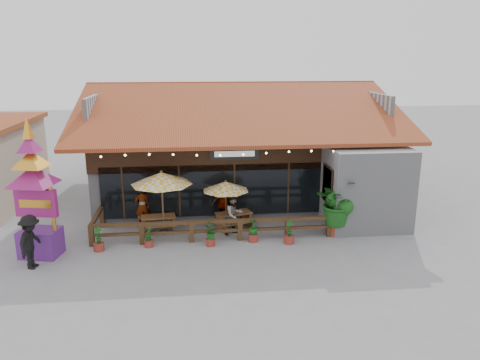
{
  "coord_description": "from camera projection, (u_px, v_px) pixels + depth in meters",
  "views": [
    {
      "loc": [
        -2.43,
        -18.57,
        7.44
      ],
      "look_at": [
        -0.29,
        1.5,
        2.05
      ],
      "focal_mm": 35.0,
      "sensor_mm": 36.0,
      "label": 1
    }
  ],
  "objects": [
    {
      "name": "diner_a",
      "position": [
        142.0,
        206.0,
        20.92
      ],
      "size": [
        0.76,
        0.62,
        1.81
      ],
      "primitive_type": "imported",
      "rotation": [
        0.0,
        0.0,
        3.46
      ],
      "color": "#372211",
      "rests_on": "ground"
    },
    {
      "name": "restaurant_building",
      "position": [
        240.0,
        153.0,
        25.81
      ],
      "size": [
        15.5,
        14.73,
        6.09
      ],
      "color": "#AAAAAF",
      "rests_on": "ground"
    },
    {
      "name": "planter_e",
      "position": [
        289.0,
        234.0,
        19.01
      ],
      "size": [
        0.41,
        0.43,
        1.02
      ],
      "color": "maroon",
      "rests_on": "ground"
    },
    {
      "name": "planter_b",
      "position": [
        149.0,
        238.0,
        18.69
      ],
      "size": [
        0.35,
        0.36,
        0.86
      ],
      "color": "maroon",
      "rests_on": "ground"
    },
    {
      "name": "picnic_table_left",
      "position": [
        158.0,
        221.0,
        20.33
      ],
      "size": [
        1.59,
        1.41,
        0.71
      ],
      "color": "brown",
      "rests_on": "ground"
    },
    {
      "name": "umbrella_right",
      "position": [
        226.0,
        186.0,
        20.34
      ],
      "size": [
        2.71,
        2.71,
        2.21
      ],
      "color": "brown",
      "rests_on": "ground"
    },
    {
      "name": "umbrella_left",
      "position": [
        162.0,
        179.0,
        19.63
      ],
      "size": [
        2.81,
        2.81,
        2.79
      ],
      "color": "brown",
      "rests_on": "ground"
    },
    {
      "name": "thai_sign_tower",
      "position": [
        33.0,
        179.0,
        17.2
      ],
      "size": [
        2.5,
        2.5,
        5.74
      ],
      "color": "#5B227D",
      "rests_on": "ground"
    },
    {
      "name": "picnic_table_right",
      "position": [
        234.0,
        218.0,
        20.67
      ],
      "size": [
        1.88,
        1.75,
        0.74
      ],
      "color": "brown",
      "rests_on": "ground"
    },
    {
      "name": "planter_a",
      "position": [
        99.0,
        241.0,
        18.3
      ],
      "size": [
        0.4,
        0.4,
        0.99
      ],
      "color": "maroon",
      "rests_on": "ground"
    },
    {
      "name": "diner_c",
      "position": [
        224.0,
        204.0,
        21.24
      ],
      "size": [
        1.08,
        0.45,
        1.83
      ],
      "primitive_type": "imported",
      "rotation": [
        0.0,
        0.0,
        3.15
      ],
      "color": "#372211",
      "rests_on": "ground"
    },
    {
      "name": "planter_d",
      "position": [
        253.0,
        231.0,
        19.19
      ],
      "size": [
        0.51,
        0.51,
        0.98
      ],
      "color": "maroon",
      "rests_on": "ground"
    },
    {
      "name": "ground",
      "position": [
        250.0,
        235.0,
        20.0
      ],
      "size": [
        100.0,
        100.0,
        0.0
      ],
      "primitive_type": "plane",
      "color": "gray",
      "rests_on": "ground"
    },
    {
      "name": "diner_b",
      "position": [
        234.0,
        215.0,
        19.9
      ],
      "size": [
        1.07,
        1.0,
        1.76
      ],
      "primitive_type": "imported",
      "rotation": [
        0.0,
        0.0,
        0.52
      ],
      "color": "#372211",
      "rests_on": "ground"
    },
    {
      "name": "pedestrian",
      "position": [
        31.0,
        242.0,
        16.69
      ],
      "size": [
        0.98,
        1.41,
        2.0
      ],
      "primitive_type": "imported",
      "rotation": [
        0.0,
        0.0,
        1.38
      ],
      "color": "black",
      "rests_on": "ground"
    },
    {
      "name": "planter_c",
      "position": [
        210.0,
        234.0,
        18.76
      ],
      "size": [
        0.73,
        0.72,
        0.91
      ],
      "color": "maroon",
      "rests_on": "ground"
    },
    {
      "name": "patio_railing",
      "position": [
        197.0,
        226.0,
        19.36
      ],
      "size": [
        10.0,
        2.6,
        0.92
      ],
      "color": "#4D311B",
      "rests_on": "ground"
    },
    {
      "name": "tropical_plant",
      "position": [
        337.0,
        203.0,
        19.66
      ],
      "size": [
        2.38,
        2.34,
        2.48
      ],
      "color": "maroon",
      "rests_on": "ground"
    }
  ]
}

